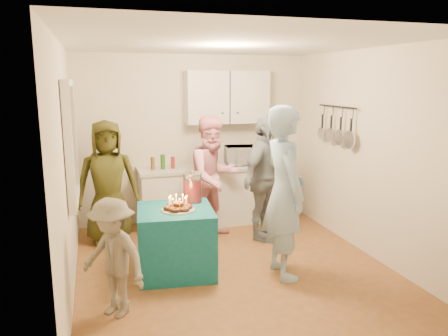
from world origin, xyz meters
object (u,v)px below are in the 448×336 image
object	(u,v)px
party_table	(176,241)
punch_jar	(193,188)
counter	(211,196)
woman_back_center	(214,177)
woman_back_left	(108,183)
woman_back_right	(263,179)
microwave	(242,155)
man_birthday	(284,193)
child_near_left	(113,258)

from	to	relation	value
party_table	punch_jar	size ratio (longest dim) A/B	2.50
counter	woman_back_center	bearing A→B (deg)	-101.96
woman_back_left	woman_back_right	world-z (taller)	woman_back_right
woman_back_center	woman_back_right	size ratio (longest dim) A/B	1.00
microwave	man_birthday	xyz separation A→B (m)	(-0.21, -2.05, -0.08)
punch_jar	man_birthday	distance (m)	1.12
counter	microwave	world-z (taller)	microwave
microwave	child_near_left	bearing A→B (deg)	-124.04
woman_back_left	man_birthday	bearing A→B (deg)	-44.69
woman_back_center	child_near_left	bearing A→B (deg)	-149.63
woman_back_center	woman_back_right	distance (m)	0.70
woman_back_left	woman_back_center	world-z (taller)	woman_back_center
party_table	woman_back_right	bearing A→B (deg)	28.34
party_table	child_near_left	world-z (taller)	child_near_left
woman_back_right	punch_jar	bearing A→B (deg)	161.01
punch_jar	woman_back_left	distance (m)	1.36
microwave	party_table	distance (m)	2.22
punch_jar	woman_back_center	world-z (taller)	woman_back_center
counter	party_table	xyz separation A→B (m)	(-0.87, -1.62, -0.05)
man_birthday	woman_back_left	xyz separation A→B (m)	(-1.86, 1.63, -0.13)
party_table	child_near_left	distance (m)	1.09
man_birthday	woman_back_center	world-z (taller)	man_birthday
woman_back_center	child_near_left	distance (m)	2.35
man_birthday	child_near_left	size ratio (longest dim) A/B	1.69
party_table	woman_back_right	xyz separation A→B (m)	(1.38, 0.74, 0.49)
microwave	woman_back_center	bearing A→B (deg)	-129.28
man_birthday	woman_back_right	distance (m)	1.20
woman_back_left	woman_back_center	xyz separation A→B (m)	(1.44, -0.18, 0.02)
woman_back_right	woman_back_left	bearing A→B (deg)	124.34
woman_back_left	microwave	bearing A→B (deg)	8.05
woman_back_center	woman_back_left	bearing A→B (deg)	152.36
counter	woman_back_right	size ratio (longest dim) A/B	1.27
man_birthday	counter	bearing A→B (deg)	9.40
punch_jar	counter	bearing A→B (deg)	66.31
punch_jar	child_near_left	xyz separation A→B (m)	(-1.00, -1.02, -0.35)
counter	woman_back_right	bearing A→B (deg)	-59.47
woman_back_right	counter	bearing A→B (deg)	77.29
microwave	woman_back_center	size ratio (longest dim) A/B	0.30
counter	microwave	size ratio (longest dim) A/B	4.18
woman_back_left	child_near_left	bearing A→B (deg)	-94.37
woman_back_right	child_near_left	bearing A→B (deg)	172.61
man_birthday	child_near_left	xyz separation A→B (m)	(-1.89, -0.35, -0.40)
punch_jar	party_table	bearing A→B (deg)	-137.34
woman_back_center	party_table	bearing A→B (deg)	-146.30
counter	punch_jar	distance (m)	1.59
man_birthday	woman_back_center	size ratio (longest dim) A/B	1.12
microwave	woman_back_center	distance (m)	0.89
woman_back_right	child_near_left	xyz separation A→B (m)	(-2.12, -1.53, -0.29)
microwave	woman_back_left	world-z (taller)	woman_back_left
woman_back_left	woman_back_center	size ratio (longest dim) A/B	0.98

